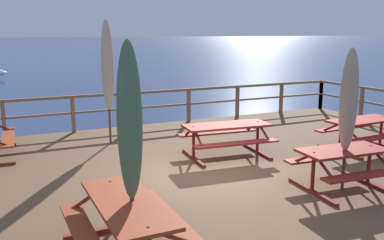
{
  "coord_description": "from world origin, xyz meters",
  "views": [
    {
      "loc": [
        -3.85,
        -7.44,
        3.6
      ],
      "look_at": [
        0.0,
        0.77,
        1.71
      ],
      "focal_mm": 39.68,
      "sensor_mm": 36.0,
      "label": 1
    }
  ],
  "objects_px": {
    "picnic_table_front_right": "(342,160)",
    "patio_umbrella_tall_back_left": "(349,101)",
    "picnic_table_back_right": "(227,133)",
    "picnic_table_mid_right": "(127,216)",
    "patio_umbrella_tall_front": "(108,66)",
    "picnic_table_front_left": "(362,128)",
    "patio_umbrella_tall_back_right": "(130,123)"
  },
  "relations": [
    {
      "from": "picnic_table_front_right",
      "to": "patio_umbrella_tall_back_left",
      "type": "distance_m",
      "value": 1.12
    },
    {
      "from": "picnic_table_back_right",
      "to": "patio_umbrella_tall_back_left",
      "type": "height_order",
      "value": "patio_umbrella_tall_back_left"
    },
    {
      "from": "picnic_table_front_right",
      "to": "picnic_table_mid_right",
      "type": "height_order",
      "value": "same"
    },
    {
      "from": "picnic_table_front_right",
      "to": "picnic_table_back_right",
      "type": "distance_m",
      "value": 2.93
    },
    {
      "from": "picnic_table_mid_right",
      "to": "patio_umbrella_tall_front",
      "type": "xyz_separation_m",
      "value": [
        1.25,
        5.79,
        1.47
      ]
    },
    {
      "from": "picnic_table_front_right",
      "to": "patio_umbrella_tall_back_left",
      "type": "xyz_separation_m",
      "value": [
        -0.0,
        -0.04,
        1.12
      ]
    },
    {
      "from": "picnic_table_front_right",
      "to": "picnic_table_front_left",
      "type": "height_order",
      "value": "same"
    },
    {
      "from": "picnic_table_front_right",
      "to": "picnic_table_back_right",
      "type": "relative_size",
      "value": 0.82
    },
    {
      "from": "picnic_table_front_right",
      "to": "patio_umbrella_tall_front",
      "type": "xyz_separation_m",
      "value": [
        -3.08,
        5.11,
        1.49
      ]
    },
    {
      "from": "picnic_table_front_left",
      "to": "patio_umbrella_tall_front",
      "type": "bearing_deg",
      "value": 149.62
    },
    {
      "from": "picnic_table_back_right",
      "to": "patio_umbrella_tall_back_left",
      "type": "bearing_deg",
      "value": -72.71
    },
    {
      "from": "patio_umbrella_tall_front",
      "to": "picnic_table_back_right",
      "type": "bearing_deg",
      "value": -46.5
    },
    {
      "from": "picnic_table_back_right",
      "to": "picnic_table_front_left",
      "type": "bearing_deg",
      "value": -15.55
    },
    {
      "from": "patio_umbrella_tall_back_left",
      "to": "picnic_table_mid_right",
      "type": "bearing_deg",
      "value": -171.55
    },
    {
      "from": "picnic_table_front_left",
      "to": "patio_umbrella_tall_back_right",
      "type": "relative_size",
      "value": 0.67
    },
    {
      "from": "picnic_table_mid_right",
      "to": "patio_umbrella_tall_back_right",
      "type": "relative_size",
      "value": 0.71
    },
    {
      "from": "patio_umbrella_tall_back_right",
      "to": "picnic_table_back_right",
      "type": "bearing_deg",
      "value": 45.8
    },
    {
      "from": "picnic_table_mid_right",
      "to": "patio_umbrella_tall_back_left",
      "type": "xyz_separation_m",
      "value": [
        4.33,
        0.64,
        1.11
      ]
    },
    {
      "from": "patio_umbrella_tall_back_left",
      "to": "patio_umbrella_tall_front",
      "type": "distance_m",
      "value": 6.01
    },
    {
      "from": "picnic_table_front_left",
      "to": "patio_umbrella_tall_back_left",
      "type": "bearing_deg",
      "value": -142.13
    },
    {
      "from": "patio_umbrella_tall_back_right",
      "to": "patio_umbrella_tall_front",
      "type": "height_order",
      "value": "patio_umbrella_tall_front"
    },
    {
      "from": "picnic_table_mid_right",
      "to": "picnic_table_back_right",
      "type": "relative_size",
      "value": 0.94
    },
    {
      "from": "picnic_table_back_right",
      "to": "patio_umbrella_tall_front",
      "type": "distance_m",
      "value": 3.52
    },
    {
      "from": "picnic_table_front_right",
      "to": "picnic_table_front_left",
      "type": "distance_m",
      "value": 3.08
    },
    {
      "from": "patio_umbrella_tall_back_left",
      "to": "patio_umbrella_tall_back_right",
      "type": "xyz_separation_m",
      "value": [
        -4.26,
        -0.64,
        0.12
      ]
    },
    {
      "from": "picnic_table_front_left",
      "to": "patio_umbrella_tall_back_left",
      "type": "xyz_separation_m",
      "value": [
        -2.45,
        -1.91,
        1.12
      ]
    },
    {
      "from": "patio_umbrella_tall_back_right",
      "to": "patio_umbrella_tall_back_left",
      "type": "bearing_deg",
      "value": 8.52
    },
    {
      "from": "picnic_table_mid_right",
      "to": "picnic_table_front_left",
      "type": "bearing_deg",
      "value": 20.6
    },
    {
      "from": "picnic_table_front_left",
      "to": "patio_umbrella_tall_back_left",
      "type": "height_order",
      "value": "patio_umbrella_tall_back_left"
    },
    {
      "from": "picnic_table_front_right",
      "to": "picnic_table_front_left",
      "type": "relative_size",
      "value": 0.93
    },
    {
      "from": "picnic_table_back_right",
      "to": "patio_umbrella_tall_front",
      "type": "height_order",
      "value": "patio_umbrella_tall_front"
    },
    {
      "from": "patio_umbrella_tall_front",
      "to": "patio_umbrella_tall_back_left",
      "type": "bearing_deg",
      "value": -59.12
    }
  ]
}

